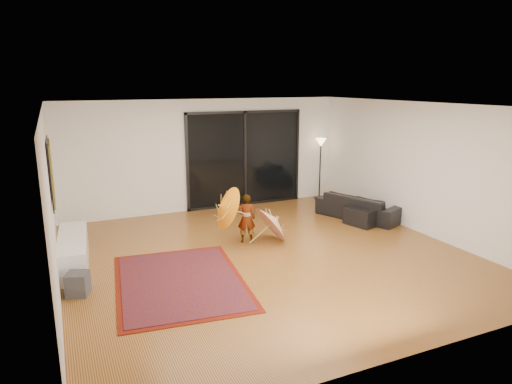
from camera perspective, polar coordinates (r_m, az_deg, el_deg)
floor at (r=8.40m, az=1.48°, el=-7.96°), size 7.00×7.00×0.00m
ceiling at (r=7.83m, az=1.60°, el=10.76°), size 7.00×7.00×0.00m
wall_back at (r=11.21m, az=-6.22°, el=4.60°), size 7.00×0.00×7.00m
wall_front at (r=5.20m, az=18.52°, el=-6.63°), size 7.00×0.00×7.00m
wall_left at (r=7.26m, az=-24.26°, el=-1.46°), size 0.00×7.00×7.00m
wall_right at (r=10.00m, az=19.97°, el=2.77°), size 0.00×7.00×7.00m
sliding_door at (r=11.55m, az=-1.42°, el=4.18°), size 3.06×0.07×2.40m
painting at (r=8.18m, az=-24.25°, el=2.27°), size 0.04×1.28×1.08m
media_console at (r=8.48m, az=-21.89°, el=-6.90°), size 0.60×1.90×0.52m
speaker at (r=7.38m, az=-21.38°, el=-10.65°), size 0.39×0.39×0.35m
persian_rug at (r=7.46m, az=-9.48°, el=-10.95°), size 2.25×2.94×0.02m
sofa at (r=10.83m, az=12.74°, el=-1.76°), size 1.46×2.08×0.57m
ottoman at (r=10.43m, az=13.35°, el=-2.92°), size 0.82×0.82×0.38m
floor_lamp at (r=12.30m, az=8.08°, el=5.05°), size 0.28×0.28×1.64m
child at (r=8.94m, az=-1.22°, el=-3.32°), size 0.41×0.34×0.97m
parasol_orange at (r=8.64m, az=-4.46°, el=-2.26°), size 0.50×0.84×0.87m
parasol_white at (r=9.05m, az=2.66°, el=-3.01°), size 0.65×0.85×0.94m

